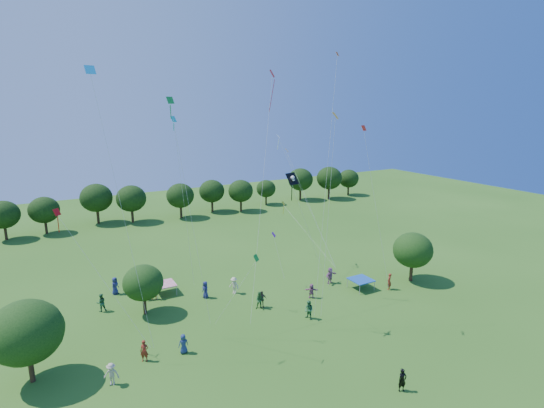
{
  "coord_description": "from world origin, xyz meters",
  "views": [
    {
      "loc": [
        -16.79,
        -16.02,
        18.93
      ],
      "look_at": [
        0.0,
        14.0,
        11.0
      ],
      "focal_mm": 28.0,
      "sensor_mm": 36.0,
      "label": 1
    }
  ],
  "objects": [
    {
      "name": "crowd_person_10",
      "position": [
        0.74,
        17.37,
        0.82
      ],
      "size": [
        1.04,
        0.67,
        1.65
      ],
      "primitive_type": "imported",
      "rotation": [
        0.0,
        0.0,
        6.03
      ],
      "color": "#3A352E",
      "rests_on": "ground"
    },
    {
      "name": "crowd_person_11",
      "position": [
        6.08,
        16.7,
        0.76
      ],
      "size": [
        1.45,
        1.22,
        1.52
      ],
      "primitive_type": "imported",
      "rotation": [
        0.0,
        0.0,
        2.53
      ],
      "color": "#9A5A7E",
      "rests_on": "ground"
    },
    {
      "name": "crowd_person_1",
      "position": [
        14.4,
        14.37,
        0.9
      ],
      "size": [
        0.79,
        0.71,
        1.79
      ],
      "primitive_type": "imported",
      "rotation": [
        0.0,
        0.0,
        3.66
      ],
      "color": "maroon",
      "rests_on": "ground"
    },
    {
      "name": "crowd_person_14",
      "position": [
        -12.89,
        24.01,
        0.88
      ],
      "size": [
        0.88,
        0.5,
        1.75
      ],
      "primitive_type": "imported",
      "rotation": [
        0.0,
        0.0,
        3.18
      ],
      "color": "#255736",
      "rests_on": "ground"
    },
    {
      "name": "crowd_person_7",
      "position": [
        -11.2,
        13.82,
        0.85
      ],
      "size": [
        0.75,
        0.65,
        1.71
      ],
      "primitive_type": "imported",
      "rotation": [
        0.0,
        0.0,
        5.83
      ],
      "color": "maroon",
      "rests_on": "ground"
    },
    {
      "name": "small_kite_6",
      "position": [
        8.75,
        25.47,
        12.49
      ],
      "size": [
        3.71,
        7.46,
        14.47
      ],
      "color": "white"
    },
    {
      "name": "crowd_person_13",
      "position": [
        -7.89,
        24.09,
        0.92
      ],
      "size": [
        0.76,
        0.57,
        1.83
      ],
      "primitive_type": "imported",
      "rotation": [
        0.0,
        0.0,
        6.07
      ],
      "color": "#97381B",
      "rests_on": "ground"
    },
    {
      "name": "crowd_person_0",
      "position": [
        -11.1,
        27.33,
        0.91
      ],
      "size": [
        0.98,
        0.98,
        1.83
      ],
      "primitive_type": "imported",
      "rotation": [
        0.0,
        0.0,
        0.78
      ],
      "color": "navy",
      "rests_on": "ground"
    },
    {
      "name": "small_kite_0",
      "position": [
        -15.0,
        17.53,
        9.43
      ],
      "size": [
        5.33,
        5.4,
        10.24
      ],
      "color": "red"
    },
    {
      "name": "crowd_person_2",
      "position": [
        3.38,
        13.17,
        0.89
      ],
      "size": [
        0.7,
        0.97,
        1.77
      ],
      "primitive_type": "imported",
      "rotation": [
        0.0,
        0.0,
        5.0
      ],
      "color": "#2A6339",
      "rests_on": "ground"
    },
    {
      "name": "crowd_person_3",
      "position": [
        -0.33,
        21.47,
        0.88
      ],
      "size": [
        1.05,
        1.26,
        1.77
      ],
      "primitive_type": "imported",
      "rotation": [
        0.0,
        0.0,
        5.27
      ],
      "color": "beige",
      "rests_on": "ground"
    },
    {
      "name": "small_kite_5",
      "position": [
        4.38,
        21.26,
        5.29
      ],
      "size": [
        0.65,
        2.09,
        4.64
      ],
      "color": "purple"
    },
    {
      "name": "crowd_person_12",
      "position": [
        -3.27,
        21.97,
        0.87
      ],
      "size": [
        0.61,
        0.93,
        1.75
      ],
      "primitive_type": "imported",
      "rotation": [
        0.0,
        0.0,
        4.89
      ],
      "color": "navy",
      "rests_on": "ground"
    },
    {
      "name": "small_kite_7",
      "position": [
        -5.39,
        21.94,
        14.34
      ],
      "size": [
        1.84,
        1.16,
        16.8
      ],
      "color": "#0DBFCB"
    },
    {
      "name": "tent_red_stripe",
      "position": [
        -6.64,
        24.98,
        1.04
      ],
      "size": [
        2.2,
        2.2,
        1.1
      ],
      "color": "#BD1635",
      "rests_on": "ground"
    },
    {
      "name": "small_kite_3",
      "position": [
        -3.74,
        10.87,
        6.96
      ],
      "size": [
        2.11,
        4.34,
        7.02
      ],
      "color": "#198A24"
    },
    {
      "name": "small_kite_11",
      "position": [
        -6.98,
        16.3,
        15.49
      ],
      "size": [
        2.12,
        2.39,
        18.36
      ],
      "color": "#19892E"
    },
    {
      "name": "pirate_kite",
      "position": [
        1.35,
        12.8,
        12.91
      ],
      "size": [
        6.35,
        2.43,
        12.37
      ],
      "color": "black"
    },
    {
      "name": "red_high_kite",
      "position": [
        2.35,
        18.75,
        18.4
      ],
      "size": [
        6.3,
        7.4,
        20.96
      ],
      "color": "red"
    },
    {
      "name": "small_kite_2",
      "position": [
        10.67,
        28.32,
        5.77
      ],
      "size": [
        0.98,
        10.74,
        5.67
      ],
      "color": "gold"
    },
    {
      "name": "crowd_person_6",
      "position": [
        -8.27,
        13.43,
        0.8
      ],
      "size": [
        0.79,
        0.43,
        1.59
      ],
      "primitive_type": "imported",
      "rotation": [
        0.0,
        0.0,
        3.13
      ],
      "color": "navy",
      "rests_on": "ground"
    },
    {
      "name": "treeline",
      "position": [
        -1.73,
        55.43,
        4.09
      ],
      "size": [
        88.01,
        8.77,
        6.77
      ],
      "color": "#422B19",
      "rests_on": "ground"
    },
    {
      "name": "crowd_person_9",
      "position": [
        -13.85,
        12.06,
        0.83
      ],
      "size": [
        1.19,
        0.96,
        1.66
      ],
      "primitive_type": "imported",
      "rotation": [
        0.0,
        0.0,
        5.77
      ],
      "color": "#ABA189",
      "rests_on": "ground"
    },
    {
      "name": "crowd_person_5",
      "position": [
        9.95,
        18.74,
        0.9
      ],
      "size": [
        1.78,
        1.0,
        1.8
      ],
      "primitive_type": "imported",
      "rotation": [
        0.0,
        0.0,
        0.25
      ],
      "color": "#8F5385",
      "rests_on": "ground"
    },
    {
      "name": "small_kite_8",
      "position": [
        4.55,
        12.47,
        15.13
      ],
      "size": [
        3.04,
        1.84,
        21.97
      ],
      "color": "#EF590E"
    },
    {
      "name": "near_tree_north",
      "position": [
        -9.41,
        21.5,
        3.11
      ],
      "size": [
        3.68,
        3.68,
        4.77
      ],
      "color": "#422B19",
      "rests_on": "ground"
    },
    {
      "name": "near_tree_east",
      "position": [
        18.23,
        14.94,
        3.57
      ],
      "size": [
        4.29,
        4.29,
        5.51
      ],
      "color": "#422B19",
      "rests_on": "ground"
    },
    {
      "name": "crowd_person_4",
      "position": [
        -8.64,
        24.42,
        0.81
      ],
      "size": [
        1.03,
        0.67,
        1.61
      ],
      "primitive_type": "imported",
      "rotation": [
        0.0,
        0.0,
        3.41
      ],
      "color": "#433E35",
      "rests_on": "ground"
    },
    {
      "name": "small_kite_10",
      "position": [
        4.23,
        11.51,
        15.13
      ],
      "size": [
        1.68,
        0.93,
        17.2
      ],
      "color": "orange"
    },
    {
      "name": "near_tree_west",
      "position": [
        -18.68,
        15.21,
        3.82
      ],
      "size": [
        4.91,
        4.91,
        6.03
      ],
      "color": "#422B19",
      "rests_on": "ground"
    },
    {
      "name": "small_kite_1",
      "position": [
        11.08,
        14.65,
        13.45
      ],
      "size": [
        2.23,
        2.85,
        15.9
      ],
      "color": "#FF2C0D"
    },
    {
      "name": "small_kite_9",
      "position": [
        9.64,
        25.34,
        11.18
      ],
      "size": [
        2.25,
        7.94,
        12.8
      ],
      "color": "#FFB50D"
    },
    {
      "name": "man_in_black",
      "position": [
        3.28,
        1.74,
        0.83
      ],
      "size": [
        0.68,
        0.51,
        1.66
      ],
      "primitive_type": "imported",
      "rotation": [
        0.0,
        0.0,
        -0.2
      ],
      "color": "black",
      "rests_on": "ground"
    },
    {
      "name": "tent_blue",
      "position": [
        11.89,
        15.95,
        1.04
      ],
      "size": [
        2.2,
        2.2,
        1.1
      ],
      "color": "#18499D",
      "rests_on": "ground"
    },
    {
      "name": "small_kite_4",
      "position": [
        -12.41,
        15.98,
        17.31
      ],
      "size": [
        2.62,
        3.91,
        20.41
      ],
      "color": "#1699DD"
    },
    {
      "name": "crowd_person_8",
      "position": [
        0.44,
        17.17,
        0.85
      ],
      "size": [
        0.95,
        0.8,
        1.69
      ],
      "primitive_type": "imported",
      "rotation": [
        0.0,
        0.0,
        5.77
      ],
      "color": "#2A632B",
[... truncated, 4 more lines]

